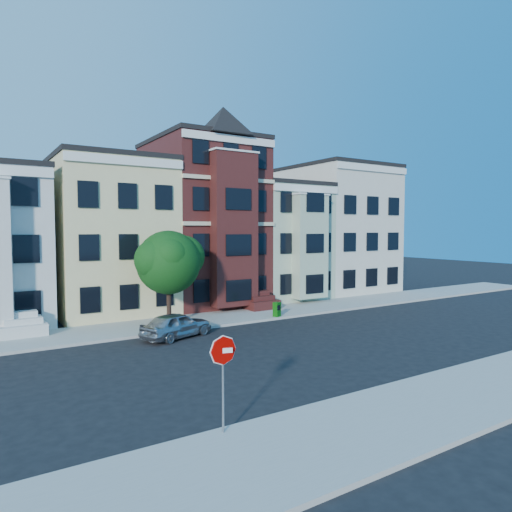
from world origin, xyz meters
TOP-DOWN VIEW (x-y plane):
  - ground at (0.00, 0.00)m, footprint 120.00×120.00m
  - far_sidewalk at (0.00, 8.00)m, footprint 60.00×4.00m
  - near_sidewalk at (0.00, -8.00)m, footprint 60.00×4.00m
  - house_yellow at (-7.00, 14.50)m, footprint 7.00×9.00m
  - house_brown at (0.00, 14.50)m, footprint 7.00×9.00m
  - house_green at (6.50, 14.50)m, footprint 6.00×9.00m
  - house_cream at (13.50, 14.50)m, footprint 8.00×9.00m
  - street_tree at (-5.42, 7.60)m, footprint 7.03×7.03m
  - parked_car at (-6.04, 5.00)m, footprint 4.27×2.81m
  - newspaper_box at (1.22, 6.30)m, footprint 0.51×0.48m
  - stop_sign at (-9.40, -6.30)m, footprint 0.82×0.38m

SIDE VIEW (x-z plane):
  - ground at x=0.00m, z-range 0.00..0.00m
  - far_sidewalk at x=0.00m, z-range 0.00..0.15m
  - near_sidewalk at x=0.00m, z-range 0.00..0.15m
  - newspaper_box at x=1.22m, z-range 0.15..1.06m
  - parked_car at x=-6.04m, z-range 0.00..1.35m
  - stop_sign at x=-9.40m, z-range 0.15..3.15m
  - street_tree at x=-5.42m, z-range 0.15..6.84m
  - house_green at x=6.50m, z-range 0.00..9.00m
  - house_yellow at x=-7.00m, z-range 0.00..10.00m
  - house_cream at x=13.50m, z-range 0.00..11.00m
  - house_brown at x=0.00m, z-range 0.00..12.00m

